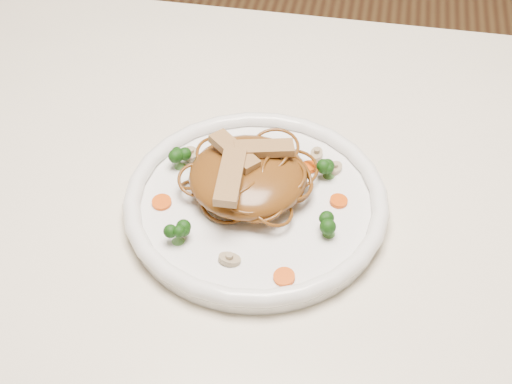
# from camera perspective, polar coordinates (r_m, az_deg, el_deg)

# --- Properties ---
(table) EXTENTS (1.20, 0.80, 0.75)m
(table) POSITION_cam_1_polar(r_m,az_deg,el_deg) (0.90, 1.87, -4.46)
(table) COLOR beige
(table) RESTS_ON ground
(plate) EXTENTS (0.38, 0.38, 0.02)m
(plate) POSITION_cam_1_polar(r_m,az_deg,el_deg) (0.80, 0.00, -1.12)
(plate) COLOR white
(plate) RESTS_ON table
(noodle_mound) EXTENTS (0.18, 0.18, 0.04)m
(noodle_mound) POSITION_cam_1_polar(r_m,az_deg,el_deg) (0.79, -0.66, 1.33)
(noodle_mound) COLOR brown
(noodle_mound) RESTS_ON plate
(chicken_a) EXTENTS (0.07, 0.04, 0.01)m
(chicken_a) POSITION_cam_1_polar(r_m,az_deg,el_deg) (0.78, 0.67, 3.59)
(chicken_a) COLOR tan
(chicken_a) RESTS_ON noodle_mound
(chicken_b) EXTENTS (0.07, 0.06, 0.01)m
(chicken_b) POSITION_cam_1_polar(r_m,az_deg,el_deg) (0.78, -1.80, 3.37)
(chicken_b) COLOR tan
(chicken_b) RESTS_ON noodle_mound
(chicken_c) EXTENTS (0.03, 0.08, 0.01)m
(chicken_c) POSITION_cam_1_polar(r_m,az_deg,el_deg) (0.75, -2.12, 1.26)
(chicken_c) COLOR tan
(chicken_c) RESTS_ON noodle_mound
(broccoli_0) EXTENTS (0.03, 0.03, 0.03)m
(broccoli_0) POSITION_cam_1_polar(r_m,az_deg,el_deg) (0.82, 6.05, 2.01)
(broccoli_0) COLOR #15420D
(broccoli_0) RESTS_ON plate
(broccoli_1) EXTENTS (0.03, 0.03, 0.03)m
(broccoli_1) POSITION_cam_1_polar(r_m,az_deg,el_deg) (0.83, -6.31, 2.82)
(broccoli_1) COLOR #15420D
(broccoli_1) RESTS_ON plate
(broccoli_2) EXTENTS (0.03, 0.03, 0.03)m
(broccoli_2) POSITION_cam_1_polar(r_m,az_deg,el_deg) (0.74, -6.49, -3.26)
(broccoli_2) COLOR #15420D
(broccoli_2) RESTS_ON plate
(broccoli_3) EXTENTS (0.03, 0.03, 0.03)m
(broccoli_3) POSITION_cam_1_polar(r_m,az_deg,el_deg) (0.75, 6.06, -2.79)
(broccoli_3) COLOR #15420D
(broccoli_3) RESTS_ON plate
(carrot_0) EXTENTS (0.02, 0.02, 0.00)m
(carrot_0) POSITION_cam_1_polar(r_m,az_deg,el_deg) (0.83, 4.36, 2.06)
(carrot_0) COLOR #DC5808
(carrot_0) RESTS_ON plate
(carrot_1) EXTENTS (0.02, 0.02, 0.00)m
(carrot_1) POSITION_cam_1_polar(r_m,az_deg,el_deg) (0.79, -7.74, -0.85)
(carrot_1) COLOR #DC5808
(carrot_1) RESTS_ON plate
(carrot_2) EXTENTS (0.02, 0.02, 0.00)m
(carrot_2) POSITION_cam_1_polar(r_m,az_deg,el_deg) (0.79, 6.79, -0.75)
(carrot_2) COLOR #DC5808
(carrot_2) RESTS_ON plate
(carrot_3) EXTENTS (0.02, 0.02, 0.00)m
(carrot_3) POSITION_cam_1_polar(r_m,az_deg,el_deg) (0.85, -2.75, 3.46)
(carrot_3) COLOR #DC5808
(carrot_3) RESTS_ON plate
(carrot_4) EXTENTS (0.02, 0.02, 0.00)m
(carrot_4) POSITION_cam_1_polar(r_m,az_deg,el_deg) (0.72, 2.32, -6.98)
(carrot_4) COLOR #DC5808
(carrot_4) RESTS_ON plate
(mushroom_0) EXTENTS (0.02, 0.02, 0.01)m
(mushroom_0) POSITION_cam_1_polar(r_m,az_deg,el_deg) (0.73, -2.18, -5.55)
(mushroom_0) COLOR #BAAC8C
(mushroom_0) RESTS_ON plate
(mushroom_1) EXTENTS (0.03, 0.03, 0.01)m
(mushroom_1) POSITION_cam_1_polar(r_m,az_deg,el_deg) (0.83, 6.46, 1.95)
(mushroom_1) COLOR #BAAC8C
(mushroom_1) RESTS_ON plate
(mushroom_2) EXTENTS (0.04, 0.04, 0.01)m
(mushroom_2) POSITION_cam_1_polar(r_m,az_deg,el_deg) (0.85, -5.40, 3.11)
(mushroom_2) COLOR #BAAC8C
(mushroom_2) RESTS_ON plate
(mushroom_3) EXTENTS (0.02, 0.02, 0.01)m
(mushroom_3) POSITION_cam_1_polar(r_m,az_deg,el_deg) (0.85, 4.99, 3.10)
(mushroom_3) COLOR #BAAC8C
(mushroom_3) RESTS_ON plate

